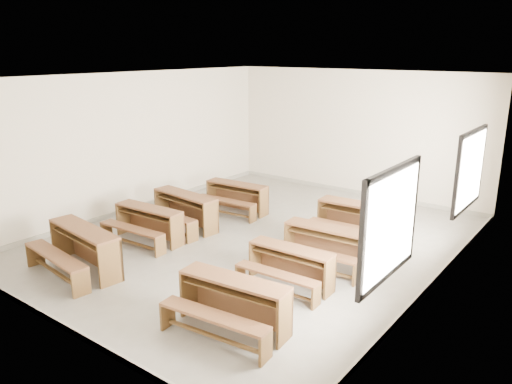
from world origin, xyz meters
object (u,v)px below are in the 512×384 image
Objects in this scene: desk_set_1 at (147,222)px; desk_set_6 at (326,243)px; desk_set_2 at (183,208)px; desk_set_5 at (290,264)px; desk_set_0 at (82,246)px; desk_set_3 at (236,195)px; desk_set_4 at (232,300)px; desk_set_7 at (359,220)px.

desk_set_1 is 0.98× the size of desk_set_6.
desk_set_1 is 0.91× the size of desk_set_2.
desk_set_2 is 3.45m from desk_set_5.
desk_set_0 is 1.13× the size of desk_set_6.
desk_set_0 reaches higher than desk_set_3.
desk_set_4 is 2.60m from desk_set_6.
desk_set_7 is (3.12, 0.03, 0.05)m from desk_set_3.
desk_set_5 is 0.83× the size of desk_set_7.
desk_set_7 is at bearing 87.50° from desk_set_6.
desk_set_5 is 0.91× the size of desk_set_6.
desk_set_0 reaches higher than desk_set_5.
desk_set_0 reaches higher than desk_set_1.
desk_set_1 is at bearing 103.78° from desk_set_0.
desk_set_4 reaches higher than desk_set_3.
desk_set_2 is 3.67m from desk_set_7.
desk_set_4 is at bearing -30.54° from desk_set_2.
desk_set_2 is at bearing 161.98° from desk_set_5.
desk_set_7 reaches higher than desk_set_6.
desk_set_5 is 2.46m from desk_set_7.
desk_set_2 reaches higher than desk_set_3.
desk_set_4 is 0.96× the size of desk_set_7.
desk_set_7 is at bearing 29.96° from desk_set_2.
desk_set_7 is (3.15, 4.13, -0.01)m from desk_set_0.
desk_set_4 is (3.41, -1.48, 0.02)m from desk_set_1.
desk_set_7 reaches higher than desk_set_3.
desk_set_7 reaches higher than desk_set_2.
desk_set_1 is 2.49m from desk_set_3.
desk_set_5 is at bearing -93.98° from desk_set_7.
desk_set_4 is 4.00m from desk_set_7.
desk_set_2 is 1.18× the size of desk_set_5.
desk_set_5 is at bearing 35.06° from desk_set_0.
desk_set_2 is 1.09× the size of desk_set_3.
desk_set_3 is (0.22, 2.48, -0.00)m from desk_set_1.
desk_set_3 is at bearing 81.66° from desk_set_1.
desk_set_4 is at bearing -89.09° from desk_set_5.
desk_set_6 reaches higher than desk_set_3.
desk_set_2 is at bearing 138.10° from desk_set_4.
desk_set_0 is 3.22m from desk_set_4.
desk_set_3 is at bearing 96.53° from desk_set_0.
desk_set_0 is at bearing -80.52° from desk_set_2.
desk_set_1 is at bearing 178.65° from desk_set_5.
desk_set_2 is 3.38m from desk_set_6.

